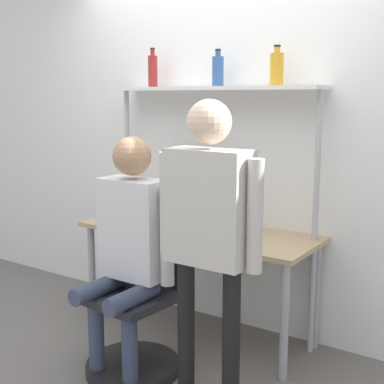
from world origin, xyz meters
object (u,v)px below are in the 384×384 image
bottle_amber (277,68)px  bottle_red (153,70)px  person_seated (129,237)px  cell_phone (225,239)px  laptop (197,222)px  bottle_blue (218,71)px  monitor (191,184)px  office_chair (137,323)px  person_standing (209,219)px

bottle_amber → bottle_red: bottle_red is taller
person_seated → cell_phone: bearing=59.8°
laptop → bottle_blue: size_ratio=1.45×
person_seated → bottle_amber: (0.49, 0.84, 0.96)m
bottle_blue → bottle_red: size_ratio=0.88×
monitor → office_chair: (0.16, -0.81, -0.71)m
monitor → person_seated: size_ratio=0.34×
bottle_amber → cell_phone: bearing=-120.1°
cell_phone → bottle_blue: bottle_blue is taller
bottle_red → office_chair: bearing=-58.7°
person_seated → person_standing: 0.62m
cell_phone → person_seated: 0.63m
person_seated → laptop: bearing=83.3°
office_chair → laptop: bearing=83.1°
laptop → monitor: bearing=130.8°
person_seated → bottle_red: 1.37m
monitor → bottle_red: size_ratio=1.76×
person_standing → bottle_blue: (-0.52, 0.92, 0.76)m
person_standing → cell_phone: bearing=113.6°
cell_phone → person_seated: size_ratio=0.11×
laptop → bottle_red: 1.16m
monitor → bottle_amber: bottle_amber is taller
person_standing → bottle_red: bottle_red is taller
office_chair → person_seated: 0.54m
bottle_blue → person_seated: bearing=-94.4°
monitor → office_chair: bearing=-78.8°
bottle_amber → monitor: bearing=179.0°
monitor → bottle_blue: bearing=-2.8°
bottle_red → bottle_amber: bearing=-0.0°
bottle_amber → bottle_red: size_ratio=0.89×
bottle_blue → person_standing: bearing=-60.8°
person_seated → person_standing: bearing=-7.5°
laptop → bottle_red: size_ratio=1.28×
monitor → person_standing: 1.19m
cell_phone → person_standing: bearing=-66.4°
monitor → bottle_red: 0.86m
monitor → bottle_amber: (0.65, -0.01, 0.79)m
bottle_blue → office_chair: bearing=-94.4°
person_standing → monitor: bearing=128.4°
laptop → person_standing: 0.87m
monitor → laptop: size_ratio=1.38×
monitor → office_chair: monitor is taller
office_chair → bottle_blue: bearing=85.6°
office_chair → bottle_blue: size_ratio=3.92×
monitor → bottle_red: bearing=-178.1°
cell_phone → office_chair: (-0.31, -0.49, -0.45)m
office_chair → person_seated: (-0.00, -0.05, 0.54)m
laptop → bottle_blue: (-0.00, 0.25, 0.98)m
person_seated → bottle_blue: bearing=85.6°
office_chair → bottle_red: (-0.48, 0.80, 1.51)m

